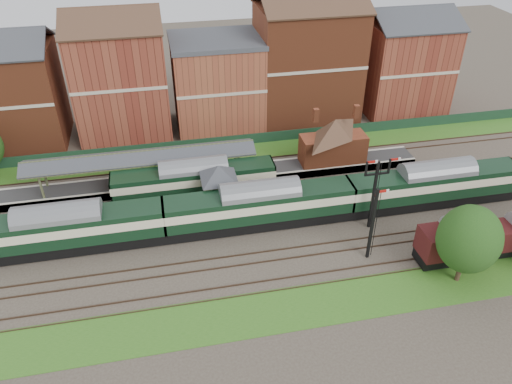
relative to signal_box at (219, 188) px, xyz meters
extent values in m
plane|color=#473D33|center=(3.00, -3.25, -3.19)|extent=(160.00, 160.00, 0.00)
cube|color=#2D6619|center=(3.00, 12.75, -3.16)|extent=(90.00, 4.50, 0.06)
cube|color=#2D6619|center=(3.00, -15.25, -3.16)|extent=(90.00, 5.00, 0.06)
cube|color=#193823|center=(3.00, 14.75, -2.44)|extent=(90.00, 0.12, 1.50)
cube|color=#2D2D2D|center=(-2.00, 6.50, -2.69)|extent=(55.00, 3.40, 1.00)
cube|color=#667E59|center=(0.00, 0.00, -1.99)|extent=(3.40, 3.20, 2.40)
cube|color=#4B5233|center=(0.00, 0.00, 0.21)|extent=(3.60, 3.40, 2.00)
pyramid|color=#383A3F|center=(0.00, 0.00, 2.01)|extent=(5.40, 5.40, 1.60)
cube|color=maroon|center=(8.00, 0.00, -2.09)|extent=(3.00, 2.40, 2.20)
cube|color=#4C3323|center=(8.00, -0.65, -0.64)|extent=(3.20, 1.34, 0.79)
cube|color=#4C3323|center=(8.00, 0.65, -0.64)|extent=(3.20, 1.34, 0.79)
cube|color=brown|center=(15.00, 6.50, -0.44)|extent=(8.00, 3.00, 3.50)
pyramid|color=#4C3323|center=(15.00, 6.50, 2.41)|extent=(8.10, 8.10, 2.20)
cube|color=brown|center=(12.50, 6.50, 2.91)|extent=(0.60, 0.60, 1.60)
cube|color=brown|center=(17.50, 6.50, 2.91)|extent=(0.60, 0.60, 1.60)
cube|color=#4B5233|center=(-19.00, 5.20, -0.49)|extent=(0.22, 0.22, 3.40)
cube|color=#4B5233|center=(3.00, 7.80, -0.49)|extent=(0.22, 0.22, 3.40)
cube|color=#383A3F|center=(-8.00, 5.55, 1.41)|extent=(26.00, 1.99, 0.90)
cube|color=#383A3F|center=(-8.00, 7.45, 1.41)|extent=(26.00, 1.99, 0.90)
cube|color=#4B5233|center=(-8.00, 6.50, 1.79)|extent=(26.00, 0.20, 0.20)
cube|color=black|center=(15.00, -5.75, 0.81)|extent=(0.25, 0.25, 8.00)
cube|color=black|center=(15.00, -5.75, 3.41)|extent=(2.60, 0.18, 0.18)
cube|color=#B2140F|center=(14.35, -5.75, 4.86)|extent=(1.10, 0.08, 0.25)
cube|color=#B2140F|center=(16.75, -5.75, 4.86)|extent=(1.10, 0.08, 0.25)
cube|color=black|center=(13.00, -10.25, 0.81)|extent=(0.25, 0.25, 8.00)
cube|color=#B2140F|center=(13.55, -10.25, 4.51)|extent=(1.10, 0.08, 0.25)
cube|color=brown|center=(-25.00, 21.75, 3.31)|extent=(14.00, 10.00, 13.00)
cube|color=maroon|center=(-10.00, 21.75, 4.31)|extent=(12.00, 10.00, 15.00)
cube|color=brown|center=(3.00, 21.75, 2.81)|extent=(12.00, 10.00, 12.00)
cube|color=brown|center=(16.00, 21.75, 4.81)|extent=(14.00, 10.00, 16.00)
cube|color=maroon|center=(31.00, 21.75, 3.31)|extent=(12.00, 10.00, 13.00)
cube|color=black|center=(-15.91, -3.25, -2.43)|extent=(19.63, 2.75, 1.20)
cube|color=black|center=(-15.91, -3.25, -0.41)|extent=(19.63, 3.05, 2.84)
cube|color=beige|center=(-15.91, -3.25, -0.07)|extent=(19.65, 3.09, 0.98)
cube|color=slate|center=(-15.91, -3.25, 1.17)|extent=(19.63, 3.05, 0.65)
cube|color=black|center=(3.72, -3.25, -2.43)|extent=(19.63, 2.75, 1.20)
cube|color=black|center=(3.72, -3.25, -0.41)|extent=(19.63, 3.05, 2.84)
cube|color=beige|center=(3.72, -3.25, -0.07)|extent=(19.65, 3.09, 0.98)
cube|color=slate|center=(3.72, -3.25, 1.17)|extent=(19.63, 3.05, 0.65)
cube|color=black|center=(23.35, -3.25, -2.43)|extent=(19.63, 2.75, 1.20)
cube|color=black|center=(23.35, -3.25, -0.41)|extent=(19.63, 3.05, 2.84)
cube|color=beige|center=(23.35, -3.25, -0.07)|extent=(19.65, 3.09, 0.98)
cube|color=slate|center=(23.35, -3.25, 1.17)|extent=(19.63, 3.05, 0.65)
cube|color=black|center=(-2.40, 3.25, -2.48)|extent=(18.19, 2.55, 1.11)
cube|color=black|center=(-2.40, 3.25, -0.61)|extent=(18.19, 2.83, 2.63)
cube|color=beige|center=(-2.40, 3.25, -0.29)|extent=(18.21, 2.87, 0.91)
cube|color=slate|center=(-2.40, 3.25, 0.86)|extent=(18.19, 2.83, 0.61)
cube|color=black|center=(20.64, -12.25, -2.53)|extent=(6.63, 2.44, 0.99)
cube|color=#451314|center=(20.64, -12.25, -0.71)|extent=(6.63, 2.87, 2.65)
cube|color=gray|center=(20.64, -12.25, 0.75)|extent=(6.63, 2.87, 0.49)
cylinder|color=#382619|center=(19.90, -14.97, -1.30)|extent=(0.44, 0.44, 3.77)
ellipsoid|color=#143E11|center=(19.90, -14.97, 1.71)|extent=(5.55, 5.55, 6.38)
camera|label=1|loc=(-5.18, -44.19, 29.51)|focal=35.00mm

